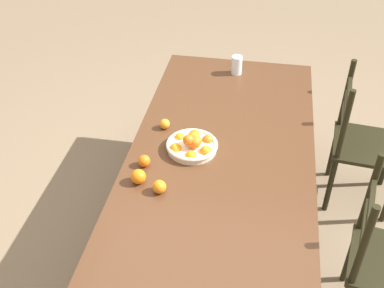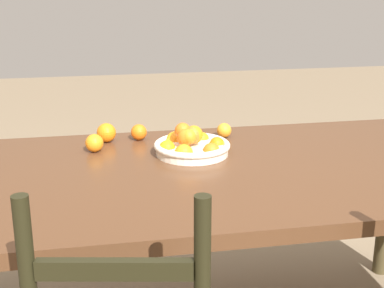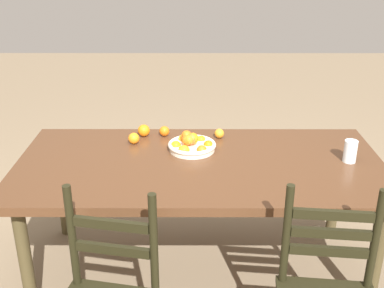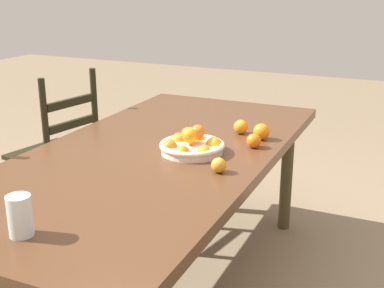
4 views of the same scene
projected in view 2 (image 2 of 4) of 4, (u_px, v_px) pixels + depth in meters
name	position (u px, v px, depth m)	size (l,w,h in m)	color
dining_table	(213.00, 185.00, 1.96)	(2.08, 1.01, 0.73)	#4F301C
fruit_bowl	(191.00, 145.00, 2.07)	(0.29, 0.29, 0.12)	silver
orange_loose_0	(94.00, 143.00, 2.10)	(0.07, 0.07, 0.07)	orange
orange_loose_1	(224.00, 130.00, 2.28)	(0.06, 0.06, 0.06)	orange
orange_loose_2	(139.00, 132.00, 2.25)	(0.06, 0.06, 0.06)	orange
orange_loose_3	(106.00, 133.00, 2.22)	(0.08, 0.08, 0.08)	orange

